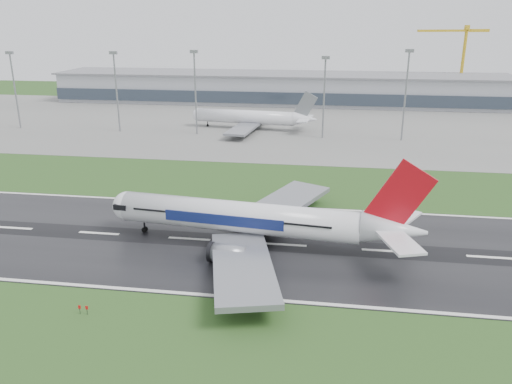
# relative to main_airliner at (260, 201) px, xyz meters

# --- Properties ---
(ground) EXTENTS (520.00, 520.00, 0.00)m
(ground) POSITION_rel_main_airliner_xyz_m (-14.92, 0.65, -9.61)
(ground) COLOR #224418
(ground) RESTS_ON ground
(runway) EXTENTS (400.00, 45.00, 0.10)m
(runway) POSITION_rel_main_airliner_xyz_m (-14.92, 0.65, -9.56)
(runway) COLOR black
(runway) RESTS_ON ground
(apron) EXTENTS (400.00, 130.00, 0.08)m
(apron) POSITION_rel_main_airliner_xyz_m (-14.92, 125.65, -9.57)
(apron) COLOR slate
(apron) RESTS_ON ground
(terminal) EXTENTS (240.00, 36.00, 15.00)m
(terminal) POSITION_rel_main_airliner_xyz_m (-14.92, 185.65, -2.11)
(terminal) COLOR #9699A1
(terminal) RESTS_ON ground
(main_airliner) EXTENTS (70.62, 67.90, 19.01)m
(main_airliner) POSITION_rel_main_airliner_xyz_m (0.00, 0.00, 0.00)
(main_airliner) COLOR silver
(main_airliner) RESTS_ON runway
(parked_airliner) EXTENTS (59.61, 56.35, 15.84)m
(parked_airliner) POSITION_rel_main_airliner_xyz_m (-19.65, 113.22, -1.61)
(parked_airliner) COLOR silver
(parked_airliner) RESTS_ON apron
(tower_crane) EXTENTS (39.50, 15.29, 40.73)m
(tower_crane) POSITION_rel_main_airliner_xyz_m (82.11, 200.65, 10.76)
(tower_crane) COLOR gold
(tower_crane) RESTS_ON ground
(runway_sign) EXTENTS (2.25, 1.01, 1.04)m
(runway_sign) POSITION_rel_main_airliner_xyz_m (4.44, -21.54, -9.09)
(runway_sign) COLOR black
(runway_sign) RESTS_ON ground
(floodmast_0) EXTENTS (0.64, 0.64, 30.14)m
(floodmast_0) POSITION_rel_main_airliner_xyz_m (-115.75, 100.65, 5.46)
(floodmast_0) COLOR gray
(floodmast_0) RESTS_ON ground
(floodmast_1) EXTENTS (0.64, 0.64, 30.53)m
(floodmast_1) POSITION_rel_main_airliner_xyz_m (-71.81, 100.65, 5.66)
(floodmast_1) COLOR gray
(floodmast_1) RESTS_ON ground
(floodmast_2) EXTENTS (0.64, 0.64, 31.25)m
(floodmast_2) POSITION_rel_main_airliner_xyz_m (-39.45, 100.65, 6.02)
(floodmast_2) COLOR gray
(floodmast_2) RESTS_ON ground
(floodmast_3) EXTENTS (0.64, 0.64, 29.54)m
(floodmast_3) POSITION_rel_main_airliner_xyz_m (10.36, 100.65, 5.16)
(floodmast_3) COLOR gray
(floodmast_3) RESTS_ON ground
(floodmast_4) EXTENTS (0.64, 0.64, 32.23)m
(floodmast_4) POSITION_rel_main_airliner_xyz_m (40.05, 100.65, 6.51)
(floodmast_4) COLOR gray
(floodmast_4) RESTS_ON ground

